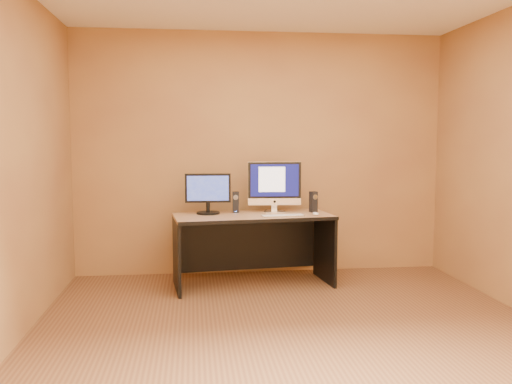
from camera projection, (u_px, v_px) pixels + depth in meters
floor at (295, 336)px, 4.03m from camera, size 4.00×4.00×0.00m
walls at (296, 161)px, 3.90m from camera, size 4.00×4.00×2.60m
desk at (253, 250)px, 5.39m from camera, size 1.61×0.84×0.71m
imac at (275, 186)px, 5.51m from camera, size 0.56×0.23×0.53m
second_monitor at (208, 194)px, 5.39m from camera, size 0.47×0.25×0.40m
speaker_left at (236, 202)px, 5.50m from camera, size 0.07×0.07×0.21m
speaker_right at (313, 202)px, 5.54m from camera, size 0.08×0.09×0.21m
keyboard at (283, 216)px, 5.22m from camera, size 0.42×0.16×0.02m
mouse at (316, 214)px, 5.30m from camera, size 0.07×0.11×0.03m
cable_a at (279, 210)px, 5.68m from camera, size 0.11×0.19×0.01m
cable_b at (265, 210)px, 5.65m from camera, size 0.05×0.17×0.01m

